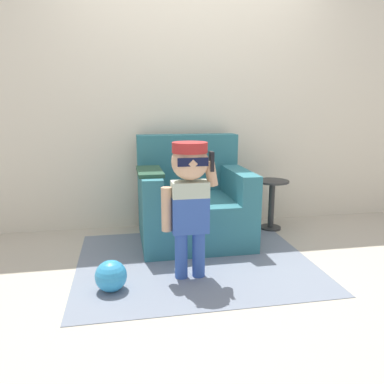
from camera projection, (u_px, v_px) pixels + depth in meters
ground_plane at (203, 241)px, 3.35m from camera, size 10.00×10.00×0.00m
wall_back at (191, 94)px, 3.61m from camera, size 10.00×0.05×2.60m
armchair at (192, 203)px, 3.36m from camera, size 0.96×0.87×0.92m
person_child at (190, 190)px, 2.51m from camera, size 0.39×0.29×0.95m
side_table at (272, 200)px, 3.63m from camera, size 0.32×0.32×0.49m
rug at (195, 261)px, 2.91m from camera, size 1.78×1.49×0.01m
toy_ball at (111, 276)px, 2.43m from camera, size 0.21×0.21×0.21m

